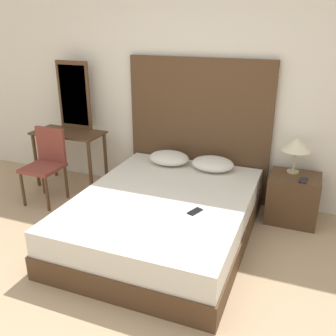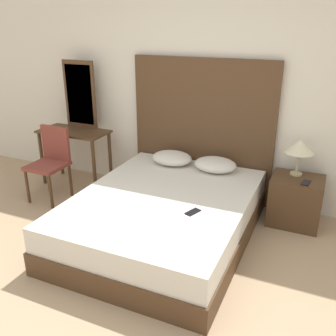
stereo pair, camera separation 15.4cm
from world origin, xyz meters
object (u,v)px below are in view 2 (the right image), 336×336
Objects in this scene: nightstand at (295,201)px; vanity_desk at (74,141)px; bed at (164,216)px; phone_on_nightstand at (306,183)px; chair at (51,159)px; table_lamp at (300,147)px; phone_on_bed at (193,212)px.

vanity_desk reaches higher than nightstand.
phone_on_nightstand reaches higher than bed.
bed is at bearing -10.01° from chair.
bed is at bearing -141.09° from table_lamp.
bed is at bearing -144.75° from nightstand.
phone_on_bed is 0.19× the size of chair.
chair is (-2.80, -0.54, 0.24)m from nightstand.
nightstand is 0.60× the size of chair.
chair is (-2.88, -0.43, -0.03)m from phone_on_nightstand.
chair is at bearing -169.06° from nightstand.
table_lamp is at bearing 113.08° from nightstand.
vanity_desk is at bearing -178.37° from nightstand.
bed is 0.50m from phone_on_bed.
table_lamp is (-0.04, 0.09, 0.57)m from nightstand.
bed is 1.67m from chair.
phone_on_nightstand is 2.87m from vanity_desk.
table_lamp is 2.45× the size of phone_on_nightstand.
phone_on_nightstand is (0.87, 0.93, 0.06)m from phone_on_bed.
chair is (-2.01, 0.50, 0.04)m from phone_on_bed.
phone_on_bed is at bearing -127.14° from nightstand.
phone_on_bed is 1.27m from phone_on_nightstand.
chair is at bearing 166.10° from phone_on_bed.
nightstand is at bearing 126.48° from phone_on_nightstand.
bed is at bearing -24.80° from vanity_desk.
table_lamp is 2.77m from vanity_desk.
vanity_desk is at bearing -176.53° from table_lamp.
vanity_desk is (-2.00, 0.96, 0.13)m from phone_on_bed.
table_lamp is 0.43× the size of vanity_desk.
phone_on_nightstand is (0.08, -0.11, 0.27)m from nightstand.
chair reaches higher than vanity_desk.
nightstand is (0.79, 1.04, -0.20)m from phone_on_bed.
bed is 12.90× the size of phone_on_bed.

